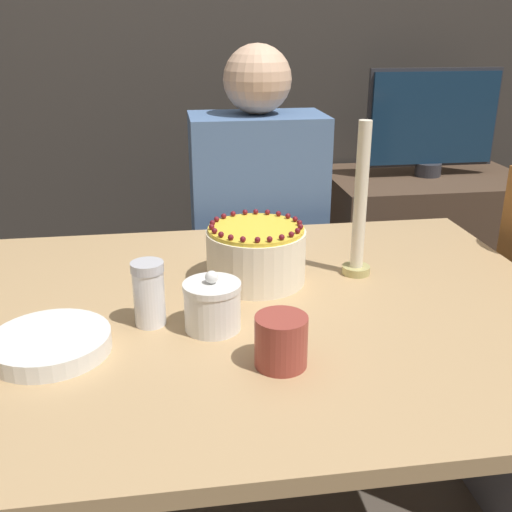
# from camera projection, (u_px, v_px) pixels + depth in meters

# --- Properties ---
(wall_behind) EXTENTS (8.00, 0.05, 2.60)m
(wall_behind) POSITION_uv_depth(u_px,v_px,m) (204.00, 17.00, 2.29)
(wall_behind) COLOR #38332D
(wall_behind) RESTS_ON ground_plane
(dining_table) EXTENTS (1.25, 0.98, 0.75)m
(dining_table) POSITION_uv_depth(u_px,v_px,m) (260.00, 357.00, 1.24)
(dining_table) COLOR tan
(dining_table) RESTS_ON ground_plane
(cake) EXTENTS (0.21, 0.21, 0.13)m
(cake) POSITION_uv_depth(u_px,v_px,m) (256.00, 254.00, 1.30)
(cake) COLOR #EFE5CC
(cake) RESTS_ON dining_table
(sugar_bowl) EXTENTS (0.11, 0.11, 0.12)m
(sugar_bowl) POSITION_uv_depth(u_px,v_px,m) (212.00, 305.00, 1.10)
(sugar_bowl) COLOR white
(sugar_bowl) RESTS_ON dining_table
(sugar_shaker) EXTENTS (0.06, 0.06, 0.12)m
(sugar_shaker) POSITION_uv_depth(u_px,v_px,m) (149.00, 293.00, 1.11)
(sugar_shaker) COLOR white
(sugar_shaker) RESTS_ON dining_table
(plate_stack) EXTENTS (0.21, 0.21, 0.03)m
(plate_stack) POSITION_uv_depth(u_px,v_px,m) (50.00, 343.00, 1.03)
(plate_stack) COLOR white
(plate_stack) RESTS_ON dining_table
(candle) EXTENTS (0.06, 0.06, 0.34)m
(candle) POSITION_uv_depth(u_px,v_px,m) (360.00, 212.00, 1.30)
(candle) COLOR tan
(candle) RESTS_ON dining_table
(cup) EXTENTS (0.09, 0.09, 0.09)m
(cup) POSITION_uv_depth(u_px,v_px,m) (280.00, 341.00, 0.98)
(cup) COLOR #993D33
(cup) RESTS_ON dining_table
(person_man_blue_shirt) EXTENTS (0.40, 0.34, 1.23)m
(person_man_blue_shirt) POSITION_uv_depth(u_px,v_px,m) (257.00, 271.00, 1.93)
(person_man_blue_shirt) COLOR #473D33
(person_man_blue_shirt) RESTS_ON ground_plane
(side_cabinet) EXTENTS (0.77, 0.52, 0.72)m
(side_cabinet) POSITION_uv_depth(u_px,v_px,m) (418.00, 262.00, 2.47)
(side_cabinet) COLOR #4C3828
(side_cabinet) RESTS_ON ground_plane
(tv_monitor) EXTENTS (0.51, 0.10, 0.40)m
(tv_monitor) POSITION_uv_depth(u_px,v_px,m) (433.00, 121.00, 2.26)
(tv_monitor) COLOR #2D2D33
(tv_monitor) RESTS_ON side_cabinet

